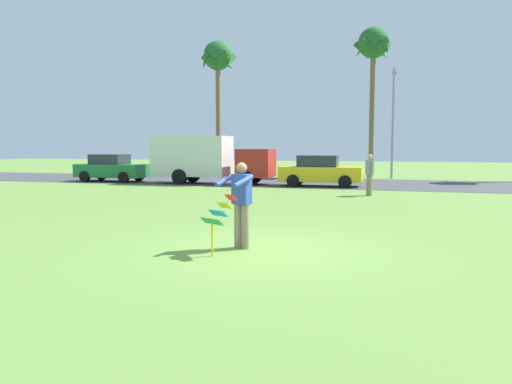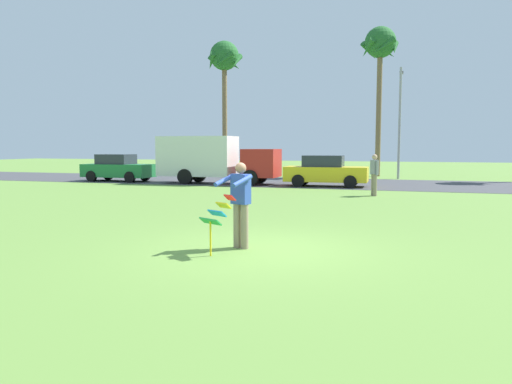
{
  "view_description": "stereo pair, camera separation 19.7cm",
  "coord_description": "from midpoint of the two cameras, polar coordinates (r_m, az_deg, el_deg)",
  "views": [
    {
      "loc": [
        2.6,
        -9.08,
        2.04
      ],
      "look_at": [
        -0.43,
        1.02,
        1.05
      ],
      "focal_mm": 33.82,
      "sensor_mm": 36.0,
      "label": 1
    },
    {
      "loc": [
        2.79,
        -9.02,
        2.04
      ],
      "look_at": [
        -0.43,
        1.02,
        1.05
      ],
      "focal_mm": 33.82,
      "sensor_mm": 36.0,
      "label": 2
    }
  ],
  "objects": [
    {
      "name": "streetlight_pole",
      "position": [
        32.24,
        16.82,
        8.62
      ],
      "size": [
        0.24,
        1.65,
        7.0
      ],
      "color": "#9E9EA3",
      "rests_on": "ground"
    },
    {
      "name": "person_kite_flyer",
      "position": [
        9.64,
        -1.3,
        -1.13
      ],
      "size": [
        0.68,
        0.75,
        1.73
      ],
      "color": "gray",
      "rests_on": "ground"
    },
    {
      "name": "person_walker_near",
      "position": [
        20.65,
        14.08,
        2.13
      ],
      "size": [
        0.37,
        0.51,
        1.73
      ],
      "color": "gray",
      "rests_on": "ground"
    },
    {
      "name": "ground_plane",
      "position": [
        9.66,
        1.16,
        -6.82
      ],
      "size": [
        120.0,
        120.0,
        0.0
      ],
      "primitive_type": "plane",
      "color": "olive"
    },
    {
      "name": "parked_car_green",
      "position": [
        29.73,
        -15.83,
        2.72
      ],
      "size": [
        4.22,
        1.87,
        1.6
      ],
      "color": "#1E7238",
      "rests_on": "ground"
    },
    {
      "name": "palm_tree_right_near",
      "position": [
        35.17,
        14.64,
        15.95
      ],
      "size": [
        2.58,
        2.71,
        10.16
      ],
      "color": "brown",
      "rests_on": "ground"
    },
    {
      "name": "kite_held",
      "position": [
        9.11,
        -4.0,
        -2.76
      ],
      "size": [
        0.61,
        0.73,
        1.13
      ],
      "color": "red",
      "rests_on": "ground"
    },
    {
      "name": "parked_truck_red_cab",
      "position": [
        26.85,
        -5.07,
        4.0
      ],
      "size": [
        6.74,
        2.21,
        2.62
      ],
      "color": "#B2231E",
      "rests_on": "ground"
    },
    {
      "name": "palm_tree_left_near",
      "position": [
        36.31,
        -3.6,
        15.07
      ],
      "size": [
        2.58,
        2.71,
        9.68
      ],
      "color": "brown",
      "rests_on": "ground"
    },
    {
      "name": "parked_car_yellow",
      "position": [
        25.1,
        8.44,
        2.42
      ],
      "size": [
        4.25,
        1.93,
        1.6
      ],
      "color": "yellow",
      "rests_on": "ground"
    },
    {
      "name": "road_strip",
      "position": [
        27.35,
        12.05,
        0.98
      ],
      "size": [
        120.0,
        8.0,
        0.01
      ],
      "primitive_type": "cube",
      "color": "#424247",
      "rests_on": "ground"
    }
  ]
}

